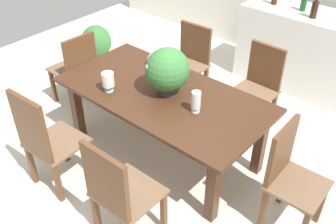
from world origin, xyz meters
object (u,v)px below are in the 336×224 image
at_px(wine_bottle_clear, 315,9).
at_px(chair_head_end, 77,67).
at_px(wine_glass, 150,56).
at_px(kitchen_counter, 301,50).
at_px(chair_foot_end, 289,173).
at_px(dining_table, 163,102).
at_px(chair_far_left, 190,59).
at_px(chair_near_left, 45,139).
at_px(chair_far_right, 258,84).
at_px(crystal_vase_left, 196,101).
at_px(potted_plant_floor, 96,44).
at_px(flower_centerpiece, 167,70).
at_px(wine_bottle_dark, 304,2).
at_px(chair_near_right, 118,191).
at_px(crystal_vase_center_near, 108,80).

bearing_deg(wine_bottle_clear, chair_head_end, -132.32).
xyz_separation_m(wine_glass, kitchen_counter, (0.88, 1.84, -0.34)).
relative_size(chair_foot_end, kitchen_counter, 0.63).
height_order(dining_table, chair_far_left, chair_far_left).
bearing_deg(kitchen_counter, wine_glass, -115.62).
bearing_deg(wine_glass, dining_table, -35.37).
bearing_deg(chair_near_left, chair_far_right, -116.91).
distance_m(crystal_vase_left, potted_plant_floor, 2.60).
distance_m(chair_near_left, crystal_vase_left, 1.35).
xyz_separation_m(chair_far_right, potted_plant_floor, (-2.43, -0.21, -0.22)).
xyz_separation_m(flower_centerpiece, wine_bottle_clear, (0.49, 2.00, 0.12)).
relative_size(chair_far_left, chair_foot_end, 0.96).
xyz_separation_m(wine_glass, wine_bottle_dark, (0.79, 1.83, 0.26)).
relative_size(chair_near_right, wine_glass, 7.24).
xyz_separation_m(crystal_vase_left, kitchen_counter, (0.01, 2.21, -0.36)).
relative_size(dining_table, chair_far_left, 2.20).
height_order(crystal_vase_center_near, wine_bottle_dark, wine_bottle_dark).
bearing_deg(kitchen_counter, chair_far_left, -127.81).
bearing_deg(crystal_vase_left, chair_near_right, -87.84).
height_order(crystal_vase_left, crystal_vase_center_near, crystal_vase_left).
distance_m(chair_head_end, chair_near_left, 1.35).
height_order(chair_far_right, chair_near_left, chair_near_left).
distance_m(wine_bottle_dark, potted_plant_floor, 2.78).
bearing_deg(crystal_vase_left, wine_bottle_clear, 87.14).
relative_size(wine_glass, kitchen_counter, 0.09).
xyz_separation_m(chair_far_right, flower_centerpiece, (-0.43, -1.00, 0.45)).
height_order(dining_table, wine_bottle_dark, wine_bottle_dark).
xyz_separation_m(chair_far_left, crystal_vase_center_near, (0.05, -1.33, 0.33)).
bearing_deg(potted_plant_floor, wine_bottle_dark, 30.01).
relative_size(crystal_vase_left, kitchen_counter, 0.13).
relative_size(chair_foot_end, wine_bottle_clear, 3.43).
height_order(chair_foot_end, crystal_vase_center_near, chair_foot_end).
height_order(chair_near_left, crystal_vase_center_near, chair_near_left).
bearing_deg(wine_bottle_dark, chair_foot_end, -65.28).
bearing_deg(dining_table, kitchen_counter, 78.81).
bearing_deg(chair_head_end, flower_centerpiece, 94.89).
height_order(chair_head_end, chair_far_left, chair_head_end).
relative_size(chair_near_left, potted_plant_floor, 1.83).
bearing_deg(chair_near_left, kitchen_counter, -108.41).
relative_size(chair_foot_end, wine_glass, 6.94).
xyz_separation_m(chair_far_left, wine_bottle_dark, (0.80, 1.14, 0.57)).
distance_m(crystal_vase_center_near, wine_bottle_dark, 2.59).
height_order(wine_bottle_dark, potted_plant_floor, wine_bottle_dark).
height_order(chair_far_right, wine_glass, chair_far_right).
xyz_separation_m(flower_centerpiece, crystal_vase_center_near, (-0.44, -0.34, -0.12)).
relative_size(crystal_vase_left, wine_bottle_dark, 0.73).
height_order(chair_far_right, wine_bottle_clear, wine_bottle_clear).
xyz_separation_m(chair_far_left, potted_plant_floor, (-1.51, -0.20, -0.21)).
bearing_deg(dining_table, chair_near_right, -65.99).
height_order(chair_near_left, flower_centerpiece, flower_centerpiece).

